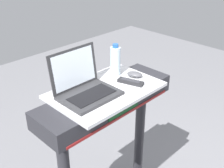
{
  "coord_description": "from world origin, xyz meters",
  "views": [
    {
      "loc": [
        -1.01,
        -0.36,
        1.92
      ],
      "look_at": [
        0.0,
        0.65,
        1.17
      ],
      "focal_mm": 45.77,
      "sensor_mm": 36.0,
      "label": 1
    }
  ],
  "objects_px": {
    "water_bottle": "(115,61)",
    "tv_remote": "(131,82)",
    "computer_mouse": "(135,74)",
    "laptop": "(85,87)"
  },
  "relations": [
    {
      "from": "laptop",
      "to": "computer_mouse",
      "type": "xyz_separation_m",
      "value": [
        0.37,
        -0.05,
        -0.03
      ]
    },
    {
      "from": "computer_mouse",
      "to": "water_bottle",
      "type": "distance_m",
      "value": 0.15
    },
    {
      "from": "computer_mouse",
      "to": "tv_remote",
      "type": "bearing_deg",
      "value": -176.8
    },
    {
      "from": "water_bottle",
      "to": "tv_remote",
      "type": "xyz_separation_m",
      "value": [
        -0.02,
        -0.15,
        -0.08
      ]
    },
    {
      "from": "computer_mouse",
      "to": "tv_remote",
      "type": "distance_m",
      "value": 0.1
    },
    {
      "from": "water_bottle",
      "to": "tv_remote",
      "type": "distance_m",
      "value": 0.18
    },
    {
      "from": "tv_remote",
      "to": "laptop",
      "type": "bearing_deg",
      "value": 161.71
    },
    {
      "from": "laptop",
      "to": "tv_remote",
      "type": "xyz_separation_m",
      "value": [
        0.28,
        -0.09,
        -0.04
      ]
    },
    {
      "from": "laptop",
      "to": "tv_remote",
      "type": "bearing_deg",
      "value": -20.6
    },
    {
      "from": "laptop",
      "to": "water_bottle",
      "type": "relative_size",
      "value": 1.54
    }
  ]
}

